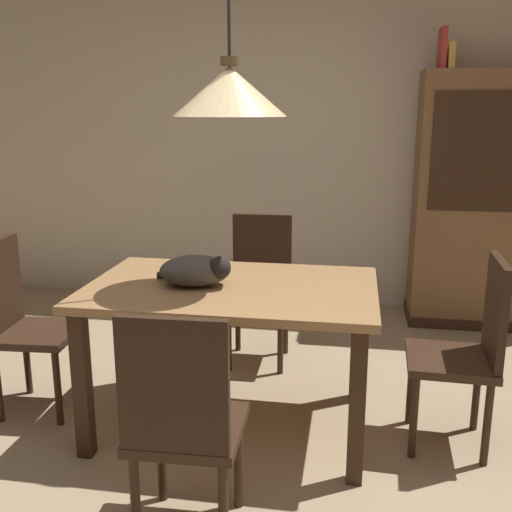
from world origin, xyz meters
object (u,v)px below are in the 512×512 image
at_px(chair_right_side, 469,346).
at_px(pendant_lamp, 230,91).
at_px(book_yellow_short, 450,56).
at_px(chair_left_side, 22,318).
at_px(hutch_bookcase, 492,207).
at_px(book_red_tall, 442,49).
at_px(dining_table, 232,305).
at_px(cat_sleeping, 197,271).
at_px(chair_near_front, 182,419).
at_px(chair_far_back, 260,282).

distance_m(chair_right_side, pendant_lamp, 1.61).
bearing_deg(book_yellow_short, chair_left_side, -141.96).
height_order(hutch_bookcase, book_red_tall, book_red_tall).
distance_m(chair_right_side, hutch_bookcase, 1.90).
height_order(dining_table, cat_sleeping, cat_sleeping).
bearing_deg(cat_sleeping, chair_near_front, -78.93).
relative_size(book_red_tall, book_yellow_short, 1.40).
xyz_separation_m(chair_left_side, hutch_bookcase, (2.69, 1.81, 0.38)).
relative_size(chair_near_front, book_red_tall, 3.32).
xyz_separation_m(chair_right_side, book_red_tall, (0.01, 1.81, 1.48)).
height_order(dining_table, chair_far_back, chair_far_back).
xyz_separation_m(chair_near_front, hutch_bookcase, (1.56, 2.69, 0.38)).
distance_m(dining_table, chair_right_side, 1.14).
distance_m(chair_far_back, chair_near_front, 1.76).
bearing_deg(hutch_bookcase, chair_right_side, -103.56).
xyz_separation_m(chair_right_side, cat_sleeping, (-1.29, -0.04, 0.32)).
xyz_separation_m(dining_table, book_red_tall, (1.13, 1.81, 1.34)).
bearing_deg(pendant_lamp, chair_right_side, -0.15).
distance_m(book_red_tall, book_yellow_short, 0.08).
bearing_deg(cat_sleeping, dining_table, 14.37).
relative_size(chair_far_back, pendant_lamp, 0.72).
xyz_separation_m(cat_sleeping, pendant_lamp, (0.16, 0.04, 0.84)).
relative_size(dining_table, book_red_tall, 5.00).
bearing_deg(chair_near_front, cat_sleeping, 101.07).
distance_m(pendant_lamp, book_red_tall, 2.16).
relative_size(cat_sleeping, hutch_bookcase, 0.22).
height_order(chair_right_side, book_red_tall, book_red_tall).
height_order(dining_table, book_red_tall, book_red_tall).
height_order(chair_right_side, book_yellow_short, book_yellow_short).
bearing_deg(pendant_lamp, hutch_bookcase, 49.12).
relative_size(cat_sleeping, pendant_lamp, 0.31).
distance_m(chair_left_side, cat_sleeping, 1.02).
xyz_separation_m(chair_far_back, pendant_lamp, (0.00, -0.88, 1.15)).
xyz_separation_m(chair_left_side, pendant_lamp, (1.13, 0.01, 1.15)).
distance_m(chair_right_side, cat_sleeping, 1.33).
distance_m(chair_far_back, book_red_tall, 2.08).
xyz_separation_m(chair_far_back, book_red_tall, (1.14, 0.93, 1.48)).
bearing_deg(cat_sleeping, chair_left_side, 177.87).
bearing_deg(chair_left_side, pendant_lamp, 0.28).
height_order(dining_table, chair_left_side, chair_left_side).
distance_m(chair_near_front, hutch_bookcase, 3.13).
relative_size(chair_near_front, book_yellow_short, 4.65).
distance_m(chair_far_back, hutch_bookcase, 1.86).
height_order(chair_right_side, hutch_bookcase, hutch_bookcase).
distance_m(dining_table, book_red_tall, 2.52).
bearing_deg(chair_near_front, chair_left_side, 142.33).
distance_m(chair_left_side, book_red_tall, 3.26).
xyz_separation_m(chair_right_side, chair_near_front, (-1.13, -0.88, 0.00)).
relative_size(chair_far_back, chair_right_side, 1.00).
distance_m(dining_table, chair_left_side, 1.14).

